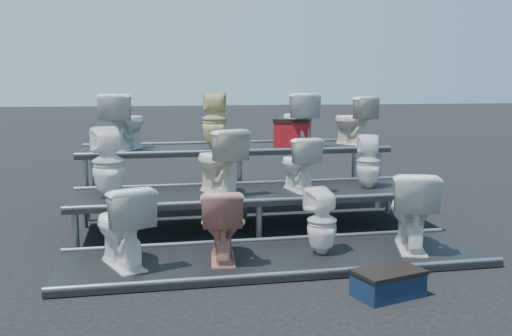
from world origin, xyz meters
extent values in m
plane|color=black|center=(0.00, 0.00, 0.00)|extent=(80.00, 80.00, 0.00)
cube|color=black|center=(0.00, -1.30, 0.03)|extent=(4.20, 1.20, 0.06)
cube|color=black|center=(0.00, 0.00, 0.23)|extent=(4.20, 1.20, 0.46)
cube|color=black|center=(0.00, 1.30, 0.43)|extent=(4.20, 1.20, 0.86)
imported|color=white|center=(-1.47, -1.30, 0.45)|extent=(0.68, 0.86, 0.77)
imported|color=tan|center=(-0.53, -1.30, 0.41)|extent=(0.47, 0.73, 0.71)
imported|color=white|center=(0.47, -1.30, 0.39)|extent=(0.35, 0.36, 0.66)
imported|color=white|center=(1.43, -1.30, 0.47)|extent=(0.68, 0.90, 0.81)
imported|color=white|center=(-1.65, 0.00, 0.86)|extent=(0.44, 0.45, 0.80)
imported|color=silver|center=(-0.39, 0.00, 0.85)|extent=(0.67, 0.86, 0.77)
imported|color=white|center=(0.58, 0.00, 0.79)|extent=(0.45, 0.69, 0.66)
imported|color=white|center=(1.49, 0.00, 0.79)|extent=(0.37, 0.38, 0.66)
imported|color=white|center=(-1.48, 1.30, 1.24)|extent=(0.69, 0.85, 0.76)
imported|color=#D2C987|center=(-0.26, 1.30, 1.25)|extent=(0.40, 0.40, 0.78)
imported|color=white|center=(0.93, 1.30, 1.24)|extent=(0.48, 0.77, 0.76)
imported|color=silver|center=(1.76, 1.30, 1.21)|extent=(0.61, 0.79, 0.71)
cube|color=maroon|center=(0.84, 1.25, 1.03)|extent=(0.59, 0.54, 0.35)
cube|color=#0E1D35|center=(0.70, -2.37, 0.10)|extent=(0.61, 0.46, 0.20)
camera|label=1|loc=(-1.26, -6.59, 1.75)|focal=40.00mm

